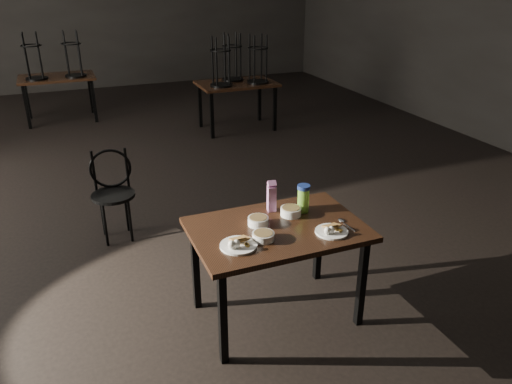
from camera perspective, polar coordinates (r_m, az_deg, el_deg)
name	(u,v)px	position (r m, az deg, el deg)	size (l,w,h in m)	color
main_table	(277,237)	(3.52, 2.45, -5.14)	(1.20, 0.80, 0.75)	black
plate_left	(238,244)	(3.24, -2.03, -5.93)	(0.25, 0.25, 0.08)	white
plate_right	(332,230)	(3.44, 8.64, -4.32)	(0.23, 0.23, 0.07)	white
bowl_near	(258,221)	(3.49, 0.25, -3.31)	(0.15, 0.15, 0.06)	white
bowl_far	(291,211)	(3.64, 4.00, -2.19)	(0.15, 0.15, 0.06)	white
bowl_big	(263,236)	(3.31, 0.84, -5.05)	(0.15, 0.15, 0.05)	white
juice_carton	(272,197)	(3.66, 1.80, -0.54)	(0.07, 0.07, 0.24)	#9A1C7C
water_bottle	(303,198)	(3.67, 5.43, -0.70)	(0.13, 0.13, 0.21)	#86D73F
spoon	(342,221)	(3.60, 9.86, -3.31)	(0.05, 0.21, 0.01)	silver
bentwood_chair	(112,187)	(4.89, -16.09, 0.51)	(0.42, 0.41, 0.85)	black
bg_table_right	(237,81)	(7.99, -2.20, 12.57)	(1.20, 0.80, 1.48)	black
bg_table_far	(56,77)	(9.07, -21.84, 12.15)	(1.20, 0.80, 1.48)	black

